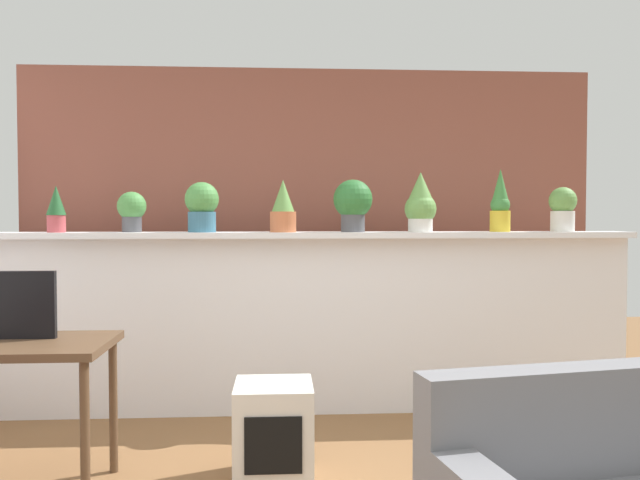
# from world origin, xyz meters

# --- Properties ---
(divider_wall) EXTENTS (4.40, 0.16, 1.21)m
(divider_wall) POSITION_xyz_m (0.00, 2.00, 0.61)
(divider_wall) COLOR white
(divider_wall) RESTS_ON ground
(plant_shelf) EXTENTS (4.40, 0.32, 0.04)m
(plant_shelf) POSITION_xyz_m (0.00, 1.96, 1.23)
(plant_shelf) COLOR white
(plant_shelf) RESTS_ON divider_wall
(brick_wall_behind) EXTENTS (4.40, 0.10, 2.50)m
(brick_wall_behind) POSITION_xyz_m (0.00, 2.60, 1.25)
(brick_wall_behind) COLOR brown
(brick_wall_behind) RESTS_ON ground
(potted_plant_0) EXTENTS (0.13, 0.13, 0.31)m
(potted_plant_0) POSITION_xyz_m (-1.71, 1.92, 1.41)
(potted_plant_0) COLOR #B7474C
(potted_plant_0) RESTS_ON plant_shelf
(potted_plant_1) EXTENTS (0.19, 0.19, 0.27)m
(potted_plant_1) POSITION_xyz_m (-1.24, 1.99, 1.41)
(potted_plant_1) COLOR #4C4C51
(potted_plant_1) RESTS_ON plant_shelf
(potted_plant_2) EXTENTS (0.23, 0.23, 0.34)m
(potted_plant_2) POSITION_xyz_m (-0.76, 1.94, 1.43)
(potted_plant_2) COLOR #386B84
(potted_plant_2) RESTS_ON plant_shelf
(potted_plant_3) EXTENTS (0.18, 0.18, 0.35)m
(potted_plant_3) POSITION_xyz_m (-0.21, 1.92, 1.42)
(potted_plant_3) COLOR #C66B42
(potted_plant_3) RESTS_ON plant_shelf
(potted_plant_4) EXTENTS (0.27, 0.27, 0.36)m
(potted_plant_4) POSITION_xyz_m (0.27, 1.94, 1.45)
(potted_plant_4) COLOR #4C4C51
(potted_plant_4) RESTS_ON plant_shelf
(potted_plant_5) EXTENTS (0.22, 0.22, 0.41)m
(potted_plant_5) POSITION_xyz_m (0.73, 1.94, 1.45)
(potted_plant_5) COLOR silver
(potted_plant_5) RESTS_ON plant_shelf
(potted_plant_6) EXTENTS (0.14, 0.14, 0.44)m
(potted_plant_6) POSITION_xyz_m (1.30, 1.97, 1.45)
(potted_plant_6) COLOR gold
(potted_plant_6) RESTS_ON plant_shelf
(potted_plant_7) EXTENTS (0.19, 0.19, 0.31)m
(potted_plant_7) POSITION_xyz_m (1.75, 1.97, 1.42)
(potted_plant_7) COLOR silver
(potted_plant_7) RESTS_ON plant_shelf
(tv_monitor) EXTENTS (0.47, 0.04, 0.34)m
(tv_monitor) POSITION_xyz_m (-1.59, 0.83, 0.92)
(tv_monitor) COLOR black
(tv_monitor) RESTS_ON desk
(side_cube_shelf) EXTENTS (0.40, 0.41, 0.50)m
(side_cube_shelf) POSITION_xyz_m (-0.27, 0.83, 0.25)
(side_cube_shelf) COLOR silver
(side_cube_shelf) RESTS_ON ground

